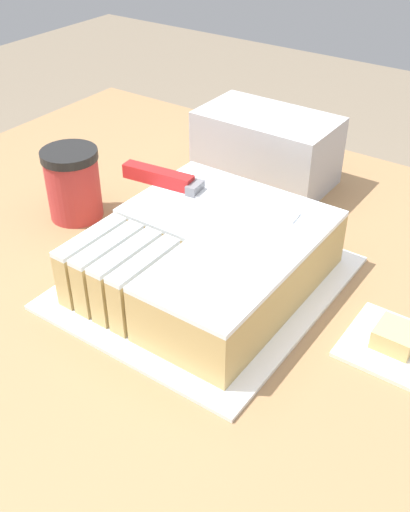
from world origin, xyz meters
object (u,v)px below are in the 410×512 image
(knife, at_px, (177,183))
(cake_board, at_px, (205,282))
(brownie, at_px, (396,337))
(coffee_cup, at_px, (73,184))
(cake, at_px, (209,255))
(storage_box, at_px, (266,148))

(knife, bearing_deg, cake_board, -42.11)
(cake_board, relative_size, brownie, 7.65)
(cake_board, relative_size, coffee_cup, 3.14)
(knife, height_order, coffee_cup, coffee_cup)
(coffee_cup, bearing_deg, cake, -5.14)
(cake, xyz_separation_m, storage_box, (-0.10, 0.32, 0.01))
(knife, relative_size, coffee_cup, 2.39)
(storage_box, bearing_deg, coffee_cup, -122.99)
(knife, bearing_deg, brownie, -13.59)
(brownie, distance_m, storage_box, 0.47)
(cake, bearing_deg, coffee_cup, 174.86)
(coffee_cup, distance_m, storage_box, 0.35)
(knife, xyz_separation_m, brownie, (0.37, -0.04, -0.08))
(storage_box, bearing_deg, cake_board, -73.95)
(cake, distance_m, knife, 0.14)
(cake, relative_size, storage_box, 1.29)
(storage_box, bearing_deg, brownie, -39.44)
(knife, distance_m, coffee_cup, 0.19)
(coffee_cup, bearing_deg, brownie, -0.25)
(cake, xyz_separation_m, coffee_cup, (-0.29, 0.03, 0.01))
(knife, distance_m, storage_box, 0.26)
(cake_board, bearing_deg, brownie, 6.05)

